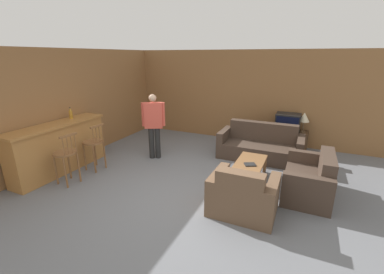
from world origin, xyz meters
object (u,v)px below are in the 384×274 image
at_px(bar_chair_near, 66,156).
at_px(person_by_window, 154,123).
at_px(tv, 288,122).
at_px(loveseat_right, 310,180).
at_px(couch_far, 260,147).
at_px(tv_unit, 286,140).
at_px(bottle, 71,113).
at_px(armchair_near, 243,196).
at_px(table_lamp, 304,118).
at_px(book_on_table, 250,164).
at_px(bar_chair_mid, 94,145).
at_px(coffee_table, 250,164).

xyz_separation_m(bar_chair_near, person_by_window, (0.84, 1.85, 0.32)).
distance_m(tv, person_by_window, 3.53).
relative_size(loveseat_right, tv, 2.13).
relative_size(couch_far, loveseat_right, 1.49).
relative_size(couch_far, tv, 3.16).
xyz_separation_m(couch_far, tv_unit, (0.52, 0.96, -0.04)).
xyz_separation_m(bottle, person_by_window, (1.52, 1.03, -0.30)).
distance_m(armchair_near, table_lamp, 3.59).
distance_m(armchair_near, book_on_table, 1.07).
bearing_deg(book_on_table, table_lamp, 70.49).
height_order(bar_chair_near, person_by_window, person_by_window).
bearing_deg(couch_far, book_on_table, -87.92).
height_order(couch_far, armchair_near, couch_far).
distance_m(bar_chair_near, book_on_table, 3.59).
relative_size(bar_chair_mid, book_on_table, 3.94).
relative_size(bar_chair_near, table_lamp, 2.01).
distance_m(loveseat_right, tv_unit, 2.47).
relative_size(couch_far, armchair_near, 1.90).
relative_size(tv_unit, tv, 1.74).
distance_m(bar_chair_mid, table_lamp, 5.19).
height_order(loveseat_right, coffee_table, loveseat_right).
distance_m(coffee_table, tv, 2.29).
bearing_deg(coffee_table, armchair_near, -83.10).
height_order(bottle, person_by_window, person_by_window).
bearing_deg(coffee_table, couch_far, 90.97).
bearing_deg(tv_unit, loveseat_right, -75.19).
distance_m(couch_far, tv, 1.18).
bearing_deg(couch_far, loveseat_right, -51.09).
xyz_separation_m(coffee_table, bottle, (-3.92, -0.85, 0.86)).
xyz_separation_m(coffee_table, table_lamp, (0.88, 2.20, 0.57)).
height_order(bar_chair_near, armchair_near, bar_chair_near).
xyz_separation_m(couch_far, tv, (0.52, 0.96, 0.45)).
height_order(bar_chair_mid, coffee_table, bar_chair_mid).
bearing_deg(tv_unit, book_on_table, -100.94).
bearing_deg(bar_chair_near, person_by_window, 65.65).
bearing_deg(loveseat_right, coffee_table, 170.66).
relative_size(armchair_near, tv, 1.66).
height_order(bar_chair_mid, book_on_table, bar_chair_mid).
xyz_separation_m(tv, bottle, (-4.42, -3.05, 0.45)).
relative_size(couch_far, coffee_table, 2.04).
xyz_separation_m(couch_far, armchair_near, (0.17, -2.49, 0.00)).
bearing_deg(tv, couch_far, -118.17).
relative_size(bar_chair_near, person_by_window, 0.66).
xyz_separation_m(bar_chair_near, couch_far, (3.22, 2.91, -0.27)).
bearing_deg(tv, loveseat_right, -75.17).
relative_size(bar_chair_mid, tv, 1.67).
distance_m(bar_chair_near, bar_chair_mid, 0.73).
height_order(bar_chair_near, table_lamp, bar_chair_near).
bearing_deg(bar_chair_mid, couch_far, 34.15).
relative_size(bar_chair_near, armchair_near, 1.01).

